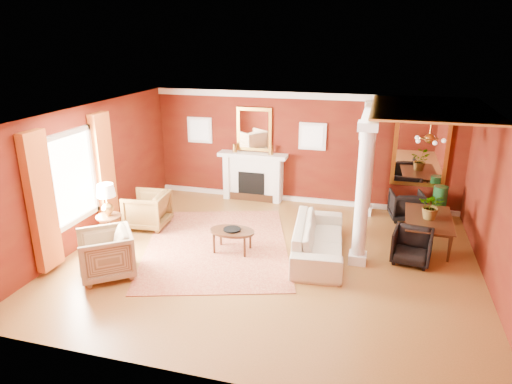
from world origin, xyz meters
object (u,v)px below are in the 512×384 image
(armchair_leopard, at_px, (147,208))
(dining_table, at_px, (430,223))
(armchair_stripe, at_px, (105,252))
(coffee_table, at_px, (232,232))
(sofa, at_px, (319,233))
(side_table, at_px, (107,205))

(armchair_leopard, relative_size, dining_table, 0.54)
(armchair_stripe, xyz_separation_m, coffee_table, (1.93, 1.58, -0.05))
(sofa, xyz_separation_m, coffee_table, (-1.74, -0.30, -0.05))
(coffee_table, xyz_separation_m, side_table, (-2.66, -0.30, 0.45))
(armchair_stripe, relative_size, dining_table, 0.57)
(sofa, bearing_deg, armchair_leopard, 78.84)
(dining_table, bearing_deg, coffee_table, 112.50)
(coffee_table, distance_m, dining_table, 4.19)
(armchair_stripe, xyz_separation_m, dining_table, (5.87, 3.03, -0.01))
(side_table, bearing_deg, armchair_stripe, -60.16)
(sofa, bearing_deg, side_table, 92.21)
(armchair_leopard, bearing_deg, sofa, 79.53)
(sofa, xyz_separation_m, armchair_stripe, (-3.67, -1.88, 0.01))
(dining_table, bearing_deg, side_table, 107.08)
(sofa, height_order, side_table, side_table)
(sofa, height_order, armchair_stripe, armchair_stripe)
(dining_table, bearing_deg, sofa, 119.90)
(sofa, xyz_separation_m, armchair_leopard, (-4.04, 0.39, -0.02))
(coffee_table, bearing_deg, dining_table, 20.34)
(coffee_table, height_order, side_table, side_table)
(side_table, relative_size, dining_table, 0.78)
(armchair_stripe, xyz_separation_m, side_table, (-0.73, 1.28, 0.39))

